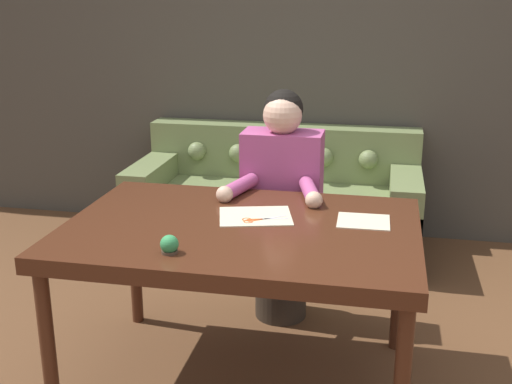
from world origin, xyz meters
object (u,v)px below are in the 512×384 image
at_px(pin_cushion, 169,245).
at_px(person, 282,207).
at_px(dining_table, 241,240).
at_px(couch, 276,207).
at_px(scissors, 257,220).

bearing_deg(pin_cushion, person, 75.72).
distance_m(person, pin_cushion, 1.07).
height_order(dining_table, couch, couch).
height_order(scissors, pin_cushion, pin_cushion).
relative_size(dining_table, person, 1.19).
bearing_deg(dining_table, scissors, 49.64).
xyz_separation_m(dining_table, pin_cushion, (-0.19, -0.36, 0.10)).
bearing_deg(person, scissors, -91.00).
distance_m(couch, scissors, 1.66).
height_order(dining_table, scissors, scissors).
bearing_deg(pin_cushion, scissors, 59.25).
bearing_deg(dining_table, person, 84.44).
xyz_separation_m(dining_table, person, (0.06, 0.67, -0.07)).
relative_size(couch, person, 1.53).
bearing_deg(scissors, pin_cushion, -120.75).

